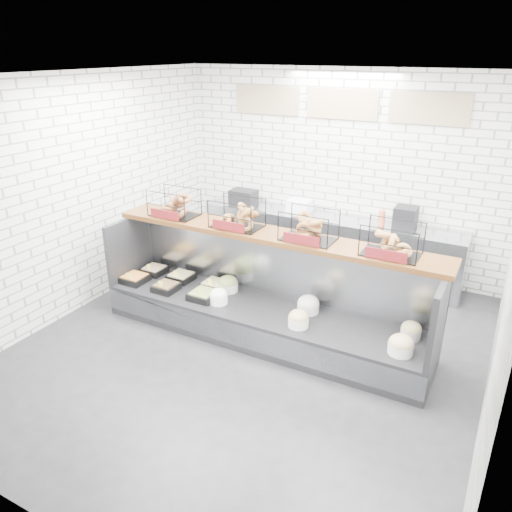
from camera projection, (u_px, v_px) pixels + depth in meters
The scene contains 5 objects.
ground at pixel (250, 348), 5.83m from camera, with size 5.50×5.50×0.00m, color black.
room_shell at pixel (276, 163), 5.53m from camera, with size 5.02×5.51×3.01m.
display_case at pixel (263, 310), 5.99m from camera, with size 4.00×0.90×1.20m.
bagel_shelf at pixel (271, 223), 5.72m from camera, with size 4.10×0.50×0.40m.
prep_counter at pixel (326, 244), 7.63m from camera, with size 4.00×0.60×1.20m.
Camera 1 is at (2.41, -4.34, 3.25)m, focal length 35.00 mm.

